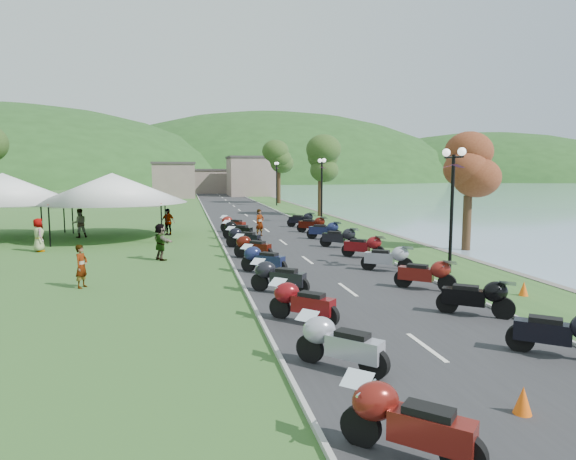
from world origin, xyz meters
TOP-DOWN VIEW (x-y plane):
  - road at (0.00, 40.00)m, footprint 7.00×120.00m
  - hills_backdrop at (0.00, 200.00)m, footprint 360.00×120.00m
  - far_building at (-2.00, 85.00)m, footprint 18.00×16.00m
  - moto_row_left at (-2.46, 14.24)m, footprint 2.60×40.23m
  - moto_row_right at (2.66, 20.46)m, footprint 2.60×32.18m
  - vendor_tent_main at (-9.84, 31.94)m, footprint 5.96×5.96m
  - vendor_tent_side at (-16.24, 32.84)m, footprint 5.51×5.51m
  - tree_lakeside at (8.90, 23.39)m, footprint 2.34×2.34m
  - pedestrian_a at (-9.21, 18.24)m, footprint 0.61×0.69m
  - pedestrian_b at (-11.98, 32.70)m, footprint 0.99×0.74m
  - traffic_cone_near at (0.09, 6.58)m, footprint 0.33×0.33m

SIDE VIEW (x-z plane):
  - hills_backdrop at x=0.00m, z-range -38.00..38.00m
  - pedestrian_a at x=-9.21m, z-range -0.78..0.78m
  - pedestrian_b at x=-11.98m, z-range -0.90..0.90m
  - road at x=0.00m, z-range 0.00..0.02m
  - traffic_cone_near at x=0.09m, z-range 0.00..0.51m
  - moto_row_left at x=-2.46m, z-range 0.00..1.10m
  - moto_row_right at x=2.66m, z-range 0.00..1.10m
  - vendor_tent_main at x=-9.84m, z-range 0.00..4.00m
  - vendor_tent_side at x=-16.24m, z-range 0.00..4.00m
  - far_building at x=-2.00m, z-range 0.00..5.00m
  - tree_lakeside at x=8.90m, z-range 0.00..6.49m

